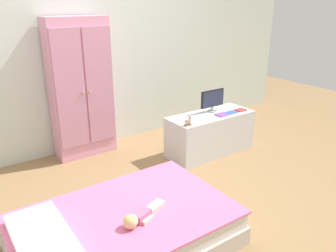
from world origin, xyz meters
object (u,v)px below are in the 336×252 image
(book_purple, at_px, (222,115))
(book_red, at_px, (241,110))
(bed, at_px, (126,231))
(book_blue, at_px, (230,113))
(tv_stand, at_px, (210,133))
(doll, at_px, (138,218))
(tv_monitor, at_px, (212,99))
(wardrobe, at_px, (81,89))
(rocking_horse_toy, at_px, (188,121))

(book_purple, bearing_deg, book_red, 0.00)
(bed, relative_size, book_blue, 9.53)
(tv_stand, distance_m, book_purple, 0.27)
(doll, bearing_deg, tv_monitor, 33.76)
(bed, distance_m, wardrobe, 1.86)
(doll, bearing_deg, wardrobe, 78.81)
(wardrobe, bearing_deg, doll, -101.19)
(bed, distance_m, tv_stand, 1.82)
(book_blue, distance_m, book_red, 0.17)
(doll, distance_m, book_purple, 1.89)
(wardrobe, xyz_separation_m, book_purple, (1.27, -0.91, -0.29))
(wardrobe, relative_size, tv_stand, 1.51)
(bed, bearing_deg, book_purple, 25.59)
(bed, distance_m, book_red, 2.15)
(wardrobe, xyz_separation_m, tv_monitor, (1.27, -0.75, -0.15))
(wardrobe, distance_m, tv_monitor, 1.48)
(bed, height_order, wardrobe, wardrobe)
(wardrobe, distance_m, rocking_horse_toy, 1.25)
(bed, bearing_deg, doll, -79.38)
(bed, bearing_deg, rocking_horse_toy, 33.15)
(book_blue, relative_size, book_red, 1.31)
(book_blue, bearing_deg, doll, -152.27)
(book_blue, bearing_deg, book_purple, 180.00)
(bed, xyz_separation_m, doll, (0.03, -0.14, 0.18))
(doll, xyz_separation_m, rocking_horse_toy, (1.13, 0.89, 0.19))
(tv_stand, height_order, book_red, book_red)
(book_purple, bearing_deg, doll, -150.36)
(doll, xyz_separation_m, tv_monitor, (1.64, 1.10, 0.30))
(rocking_horse_toy, bearing_deg, tv_stand, 17.56)
(doll, xyz_separation_m, tv_stand, (1.56, 1.02, -0.09))
(book_purple, relative_size, book_red, 1.01)
(bed, bearing_deg, tv_stand, 29.29)
(tv_monitor, relative_size, rocking_horse_toy, 3.12)
(doll, relative_size, tv_stand, 0.37)
(tv_stand, distance_m, rocking_horse_toy, 0.53)
(doll, bearing_deg, book_purple, 29.64)
(book_purple, bearing_deg, bed, -154.41)
(doll, distance_m, tv_stand, 1.87)
(wardrobe, height_order, book_blue, wardrobe)
(tv_monitor, distance_m, rocking_horse_toy, 0.56)
(bed, xyz_separation_m, book_red, (1.97, 0.80, 0.34))
(bed, height_order, book_red, book_red)
(rocking_horse_toy, bearing_deg, book_purple, 4.90)
(doll, distance_m, wardrobe, 1.93)
(tv_stand, relative_size, book_purple, 8.30)
(tv_stand, bearing_deg, doll, -146.70)
(rocking_horse_toy, bearing_deg, bed, -146.85)
(bed, relative_size, tv_stand, 1.48)
(tv_monitor, relative_size, book_blue, 2.02)
(tv_stand, xyz_separation_m, book_purple, (0.08, -0.09, 0.24))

